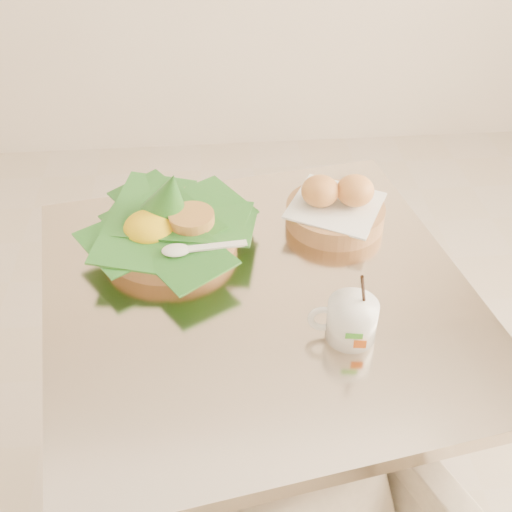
{
  "coord_description": "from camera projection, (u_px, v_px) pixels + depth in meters",
  "views": [
    {
      "loc": [
        0.03,
        -0.82,
        1.47
      ],
      "look_at": [
        0.1,
        -0.03,
        0.82
      ],
      "focal_mm": 45.0,
      "sensor_mm": 36.0,
      "label": 1
    }
  ],
  "objects": [
    {
      "name": "floor",
      "position": [
        214.0,
        511.0,
        1.56
      ],
      "size": [
        3.6,
        3.6,
        0.0
      ],
      "primitive_type": "plane",
      "color": "beige",
      "rests_on": "ground"
    },
    {
      "name": "cafe_table",
      "position": [
        259.0,
        379.0,
        1.21
      ],
      "size": [
        0.81,
        0.81,
        0.75
      ],
      "rotation": [
        0.0,
        0.0,
        0.17
      ],
      "color": "gray",
      "rests_on": "floor"
    },
    {
      "name": "rice_basket",
      "position": [
        168.0,
        224.0,
        1.14
      ],
      "size": [
        0.3,
        0.3,
        0.15
      ],
      "rotation": [
        0.0,
        0.0,
        0.41
      ],
      "color": "tan",
      "rests_on": "cafe_table"
    },
    {
      "name": "bread_basket",
      "position": [
        336.0,
        207.0,
        1.2
      ],
      "size": [
        0.21,
        0.21,
        0.1
      ],
      "rotation": [
        0.0,
        0.0,
        0.31
      ],
      "color": "tan",
      "rests_on": "cafe_table"
    },
    {
      "name": "coffee_mug",
      "position": [
        350.0,
        319.0,
        0.97
      ],
      "size": [
        0.11,
        0.08,
        0.13
      ],
      "rotation": [
        0.0,
        0.0,
        -0.13
      ],
      "color": "white",
      "rests_on": "cafe_table"
    }
  ]
}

